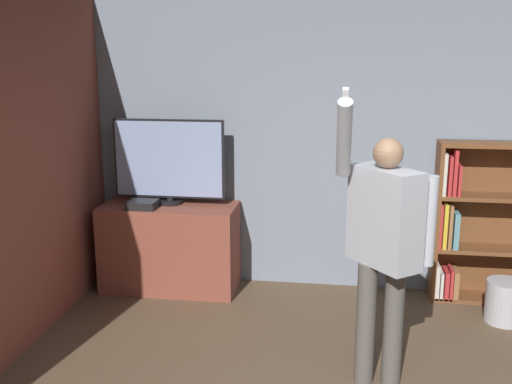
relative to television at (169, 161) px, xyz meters
The scene contains 8 objects.
wall_back 1.88m from the television, ahead, with size 7.18×0.09×2.70m.
wall_side_brick 1.40m from the television, 123.53° to the right, with size 0.06×4.41×2.70m.
tv_ledge 0.81m from the television, 90.00° to the right, with size 1.24×0.54×0.81m.
television is the anchor object (origin of this frame).
game_console 0.46m from the television, 135.78° to the right, with size 0.26×0.21×0.07m.
bookshelf 2.81m from the television, ahead, with size 0.93×0.28×1.43m.
person 2.36m from the television, 38.55° to the right, with size 0.64×0.58×1.98m.
waste_bin 3.13m from the television, ahead, with size 0.31×0.31×0.35m.
Camera 1 is at (-0.29, -2.64, 2.18)m, focal length 42.00 mm.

